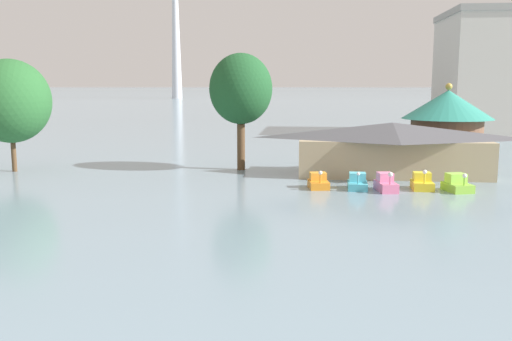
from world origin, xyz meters
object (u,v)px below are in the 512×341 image
pedal_boat_orange (318,182)px  pedal_boat_lime (457,184)px  shoreline_tree_mid (241,89)px  pedal_boat_pink (386,184)px  background_building_block (507,73)px  shoreline_tree_tall_left (10,101)px  pedal_boat_yellow (422,183)px  pedal_boat_cyan (357,183)px  boathouse (392,148)px  green_roof_pavilion (447,123)px

pedal_boat_orange → pedal_boat_lime: size_ratio=0.89×
shoreline_tree_mid → pedal_boat_pink: bearing=-37.6°
pedal_boat_pink → background_building_block: background_building_block is taller
shoreline_tree_tall_left → shoreline_tree_mid: bearing=8.5°
pedal_boat_orange → pedal_boat_yellow: (8.28, 0.30, 0.04)m
pedal_boat_yellow → pedal_boat_cyan: bearing=-83.8°
pedal_boat_cyan → pedal_boat_yellow: size_ratio=1.03×
boathouse → green_roof_pavilion: bearing=46.6°
green_roof_pavilion → shoreline_tree_tall_left: shoreline_tree_tall_left is taller
pedal_boat_lime → pedal_boat_yellow: bearing=-117.7°
pedal_boat_lime → shoreline_tree_mid: size_ratio=0.24×
pedal_boat_lime → boathouse: 8.86m
shoreline_tree_mid → background_building_block: (38.58, 42.25, 2.14)m
pedal_boat_cyan → shoreline_tree_tall_left: shoreline_tree_tall_left is taller
boathouse → background_building_block: (24.34, 44.02, 7.42)m
pedal_boat_pink → shoreline_tree_tall_left: size_ratio=0.26×
pedal_boat_orange → shoreline_tree_tall_left: shoreline_tree_tall_left is taller
pedal_boat_yellow → shoreline_tree_mid: bearing=-117.3°
pedal_boat_orange → boathouse: boathouse is taller
pedal_boat_pink → shoreline_tree_mid: (-12.73, 9.80, 7.25)m
shoreline_tree_tall_left → green_roof_pavilion: bearing=11.1°
pedal_boat_orange → green_roof_pavilion: bearing=128.5°
pedal_boat_cyan → shoreline_tree_mid: bearing=-128.8°
shoreline_tree_tall_left → shoreline_tree_mid: size_ratio=0.95×
pedal_boat_lime → background_building_block: bearing=143.5°
pedal_boat_pink → background_building_block: bearing=144.3°
pedal_boat_pink → shoreline_tree_mid: bearing=-136.9°
boathouse → green_roof_pavilion: green_roof_pavilion is taller
pedal_boat_cyan → boathouse: size_ratio=0.14×
green_roof_pavilion → shoreline_tree_mid: 21.55m
pedal_boat_cyan → background_building_block: 59.33m
shoreline_tree_mid → background_building_block: size_ratio=0.55×
pedal_boat_pink → shoreline_tree_mid: shoreline_tree_mid is taller
pedal_boat_pink → boathouse: bearing=160.1°
pedal_boat_lime → shoreline_tree_mid: shoreline_tree_mid is taller
pedal_boat_yellow → green_roof_pavilion: 15.17m
pedal_boat_cyan → pedal_boat_pink: 2.25m
shoreline_tree_tall_left → background_building_block: background_building_block is taller
pedal_boat_lime → shoreline_tree_tall_left: (-39.90, 6.15, 6.18)m
pedal_boat_cyan → green_roof_pavilion: green_roof_pavilion is taller
shoreline_tree_tall_left → pedal_boat_yellow: bearing=-8.5°
pedal_boat_orange → boathouse: 10.21m
pedal_boat_cyan → green_roof_pavilion: bearing=146.8°
shoreline_tree_mid → pedal_boat_cyan: bearing=-41.0°
pedal_boat_pink → shoreline_tree_tall_left: shoreline_tree_tall_left is taller
green_roof_pavilion → shoreline_tree_tall_left: 43.13m
pedal_boat_cyan → boathouse: boathouse is taller
pedal_boat_cyan → pedal_boat_pink: size_ratio=0.90×
shoreline_tree_mid → pedal_boat_orange: bearing=-50.7°
pedal_boat_orange → shoreline_tree_tall_left: bearing=-109.8°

